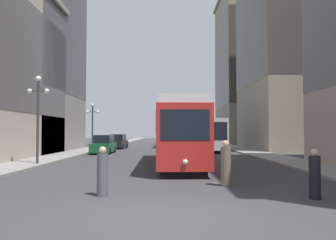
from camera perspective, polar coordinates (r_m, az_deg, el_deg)
The scene contains 15 objects.
ground_plane at distance 8.63m, azimuth -1.88°, elevation -16.39°, with size 200.00×200.00×0.00m, color #38383A.
sidewalk_left at distance 49.25m, azimuth -10.60°, elevation -4.44°, with size 2.87×120.00×0.15m, color gray.
sidewalk_right at distance 49.15m, azimuth 10.10°, elevation -4.45°, with size 2.87×120.00×0.15m, color gray.
streetcar at distance 21.39m, azimuth 1.66°, elevation -2.17°, with size 2.96×13.99×3.89m.
transit_bus at distance 36.90m, azimuth 7.01°, elevation -2.36°, with size 2.64×12.12×3.45m.
parked_car_left_near at distance 32.84m, azimuth -11.13°, elevation -4.29°, with size 1.89×4.82×1.82m.
parked_car_left_mid at distance 41.96m, azimuth -8.66°, elevation -3.82°, with size 2.05×4.94×1.82m.
pedestrian_crossing_near at distance 11.16m, azimuth -11.34°, elevation -9.08°, with size 0.37×0.37×1.64m.
pedestrian_crossing_far at distance 11.48m, azimuth 24.39°, elevation -8.85°, with size 0.36×0.36×1.60m.
pedestrian_on_sidewalk at distance 13.13m, azimuth 10.16°, elevation -7.72°, with size 0.40×0.40×1.80m.
lamp_post_left_near at distance 22.24m, azimuth -21.75°, elevation 2.34°, with size 1.41×0.36×5.55m.
lamp_post_left_far at distance 36.47m, azimuth -13.02°, elevation 0.14°, with size 1.41×0.36×5.08m.
building_left_midblock at distance 39.88m, azimuth -26.63°, elevation 13.72°, with size 14.35×15.05×24.94m.
building_right_corner at distance 63.57m, azimuth 14.25°, elevation 9.01°, with size 11.43×16.02×27.73m.
building_right_midblock at distance 44.94m, azimuth 21.73°, elevation 16.66°, with size 12.45×15.45×31.91m.
Camera 1 is at (0.28, -8.36, 2.13)m, focal length 34.78 mm.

